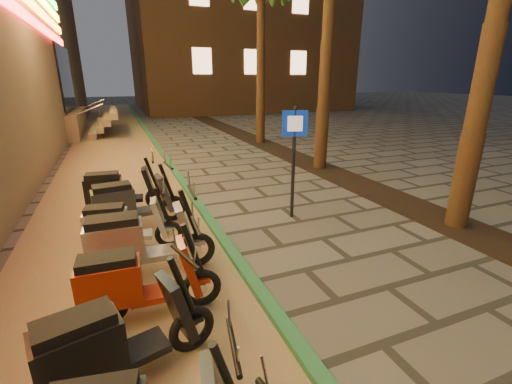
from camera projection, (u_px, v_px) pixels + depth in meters
name	position (u px, v px, depth m)	size (l,w,h in m)	color
ground	(382.00, 344.00, 3.76)	(120.00, 120.00, 0.00)	#474442
parking_strip	(115.00, 164.00, 11.61)	(3.40, 60.00, 0.01)	#8C7251
green_curb	(166.00, 159.00, 12.21)	(0.18, 60.00, 0.10)	#276942
planting_strip	(359.00, 184.00, 9.44)	(1.20, 40.00, 0.02)	black
pedestrian_sign	(294.00, 148.00, 6.76)	(0.48, 0.18, 2.27)	black
scooter_5	(111.00, 343.00, 3.08)	(1.66, 0.83, 1.17)	black
scooter_6	(134.00, 282.00, 4.00)	(1.66, 0.58, 1.17)	black
scooter_7	(136.00, 242.00, 4.89)	(1.81, 0.63, 1.27)	black
scooter_8	(122.00, 226.00, 5.62)	(1.56, 0.64, 1.09)	black
scooter_9	(129.00, 203.00, 6.49)	(1.74, 0.67, 1.22)	black
scooter_10	(117.00, 190.00, 7.25)	(1.70, 0.64, 1.20)	black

